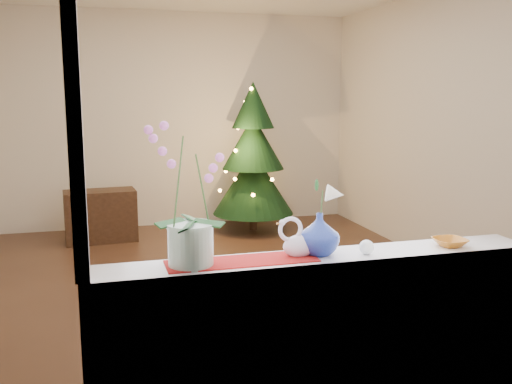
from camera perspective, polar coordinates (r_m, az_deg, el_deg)
ground at (r=5.20m, az=-3.75°, el=-9.10°), size 5.00×5.00×0.00m
wall_back at (r=7.40m, az=-7.90°, el=7.11°), size 4.50×0.10×2.70m
wall_front at (r=2.55m, az=7.60°, el=2.23°), size 4.50×0.10×2.70m
wall_right at (r=5.82m, az=18.43°, el=6.01°), size 0.10×5.00×2.70m
window_apron at (r=2.85m, az=6.85°, el=-16.13°), size 2.20×0.08×0.88m
windowsill at (r=2.76m, az=6.33°, el=-6.72°), size 2.20×0.26×0.04m
window_frame at (r=2.55m, az=7.52°, el=10.13°), size 2.22×0.06×1.60m
runner at (r=2.64m, az=-1.40°, el=-6.91°), size 0.70×0.20×0.01m
orchid_pot at (r=2.52m, az=-6.66°, el=-0.31°), size 0.28×0.28×0.65m
swan at (r=2.70m, az=4.36°, el=-4.57°), size 0.24×0.16×0.18m
blue_vase at (r=2.74m, az=6.35°, el=-3.88°), size 0.26×0.26×0.23m
lily at (r=2.70m, az=6.43°, el=0.35°), size 0.13×0.07×0.18m
paperweight at (r=2.80m, az=11.00°, el=-5.44°), size 0.09×0.09×0.07m
amber_dish at (r=3.06m, az=18.81°, el=-4.83°), size 0.15×0.15×0.03m
xmas_tree at (r=7.02m, az=-0.29°, el=3.51°), size 1.32×1.32×1.83m
side_table at (r=6.80m, az=-15.27°, el=-2.32°), size 0.82×0.46×0.59m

